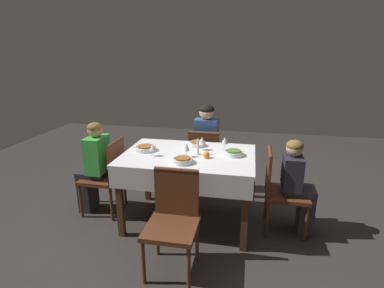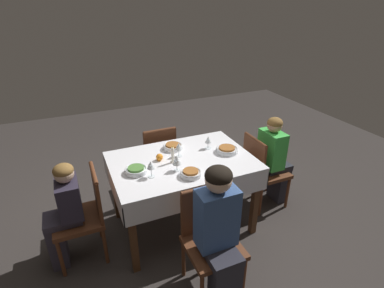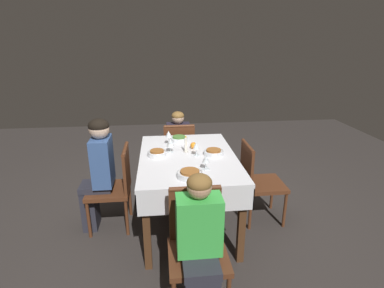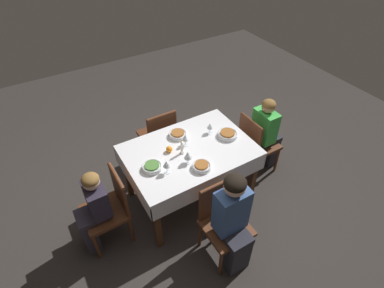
{
  "view_description": "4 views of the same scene",
  "coord_description": "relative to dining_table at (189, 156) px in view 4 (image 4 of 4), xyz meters",
  "views": [
    {
      "loc": [
        0.6,
        -2.85,
        1.79
      ],
      "look_at": [
        0.04,
        -0.02,
        0.9
      ],
      "focal_mm": 28.0,
      "sensor_mm": 36.0,
      "label": 1
    },
    {
      "loc": [
        0.91,
        2.34,
        2.16
      ],
      "look_at": [
        -0.08,
        0.05,
        0.95
      ],
      "focal_mm": 28.0,
      "sensor_mm": 36.0,
      "label": 2
    },
    {
      "loc": [
        -2.71,
        0.25,
        1.85
      ],
      "look_at": [
        -0.05,
        -0.04,
        0.92
      ],
      "focal_mm": 28.0,
      "sensor_mm": 36.0,
      "label": 3
    },
    {
      "loc": [
        1.18,
        2.02,
        2.91
      ],
      "look_at": [
        -0.04,
        -0.01,
        0.83
      ],
      "focal_mm": 28.0,
      "sensor_mm": 36.0,
      "label": 4
    }
  ],
  "objects": [
    {
      "name": "chair_east",
      "position": [
        0.94,
        0.03,
        -0.2
      ],
      "size": [
        0.42,
        0.42,
        0.86
      ],
      "rotation": [
        0.0,
        0.0,
        1.57
      ],
      "color": "#562D19",
      "rests_on": "ground_plane"
    },
    {
      "name": "bowl_east",
      "position": [
        0.46,
        0.06,
        0.12
      ],
      "size": [
        0.2,
        0.2,
        0.06
      ],
      "color": "silver",
      "rests_on": "dining_table"
    },
    {
      "name": "ground_plane",
      "position": [
        0.0,
        0.0,
        -0.68
      ],
      "size": [
        8.0,
        8.0,
        0.0
      ],
      "primitive_type": "plane",
      "color": "#332D2B"
    },
    {
      "name": "wine_glass_west",
      "position": [
        -0.34,
        -0.12,
        0.19
      ],
      "size": [
        0.07,
        0.07,
        0.13
      ],
      "color": "white",
      "rests_on": "dining_table"
    },
    {
      "name": "dining_table",
      "position": [
        0.0,
        0.0,
        0.0
      ],
      "size": [
        1.35,
        0.93,
        0.78
      ],
      "color": "silver",
      "rests_on": "ground_plane"
    },
    {
      "name": "chair_north",
      "position": [
        0.06,
        0.73,
        -0.2
      ],
      "size": [
        0.42,
        0.42,
        0.86
      ],
      "rotation": [
        0.0,
        0.0,
        3.14
      ],
      "color": "#562D19",
      "rests_on": "ground_plane"
    },
    {
      "name": "orange_fruit",
      "position": [
        0.2,
        -0.08,
        0.13
      ],
      "size": [
        0.07,
        0.07,
        0.07
      ],
      "primitive_type": "sphere",
      "color": "orange",
      "rests_on": "dining_table"
    },
    {
      "name": "wine_glass_east",
      "position": [
        0.35,
        0.17,
        0.21
      ],
      "size": [
        0.07,
        0.07,
        0.15
      ],
      "color": "white",
      "rests_on": "dining_table"
    },
    {
      "name": "candle_centerpiece",
      "position": [
        0.1,
        0.01,
        0.17
      ],
      "size": [
        0.05,
        0.05,
        0.18
      ],
      "color": "beige",
      "rests_on": "dining_table"
    },
    {
      "name": "bowl_north",
      "position": [
        0.04,
        0.3,
        0.12
      ],
      "size": [
        0.19,
        0.19,
        0.06
      ],
      "color": "silver",
      "rests_on": "dining_table"
    },
    {
      "name": "bowl_west",
      "position": [
        -0.47,
        0.03,
        0.12
      ],
      "size": [
        0.22,
        0.22,
        0.06
      ],
      "color": "silver",
      "rests_on": "dining_table"
    },
    {
      "name": "wine_glass_south",
      "position": [
        0.0,
        -0.08,
        0.2
      ],
      "size": [
        0.06,
        0.06,
        0.14
      ],
      "color": "white",
      "rests_on": "dining_table"
    },
    {
      "name": "person_child_green",
      "position": [
        -1.1,
        0.03,
        -0.1
      ],
      "size": [
        0.33,
        0.3,
        1.06
      ],
      "rotation": [
        0.0,
        0.0,
        -1.57
      ],
      "color": "#282833",
      "rests_on": "ground_plane"
    },
    {
      "name": "bowl_south",
      "position": [
        0.0,
        -0.26,
        0.12
      ],
      "size": [
        0.2,
        0.2,
        0.06
      ],
      "color": "silver",
      "rests_on": "dining_table"
    },
    {
      "name": "chair_west",
      "position": [
        -0.94,
        0.03,
        -0.2
      ],
      "size": [
        0.42,
        0.42,
        0.86
      ],
      "rotation": [
        0.0,
        0.0,
        -1.57
      ],
      "color": "#562D19",
      "rests_on": "ground_plane"
    },
    {
      "name": "wine_glass_north",
      "position": [
        0.11,
        0.16,
        0.2
      ],
      "size": [
        0.08,
        0.08,
        0.15
      ],
      "color": "white",
      "rests_on": "dining_table"
    },
    {
      "name": "chair_south",
      "position": [
        0.02,
        -0.73,
        -0.2
      ],
      "size": [
        0.42,
        0.42,
        0.86
      ],
      "color": "#562D19",
      "rests_on": "ground_plane"
    },
    {
      "name": "person_child_dark",
      "position": [
        1.1,
        0.03,
        -0.14
      ],
      "size": [
        0.33,
        0.3,
        0.98
      ],
      "rotation": [
        0.0,
        0.0,
        1.57
      ],
      "color": "#383342",
      "rests_on": "ground_plane"
    },
    {
      "name": "person_adult_denim",
      "position": [
        0.06,
        0.88,
        -0.03
      ],
      "size": [
        0.3,
        0.34,
        1.16
      ],
      "rotation": [
        0.0,
        0.0,
        3.14
      ],
      "color": "#282833",
      "rests_on": "ground_plane"
    }
  ]
}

